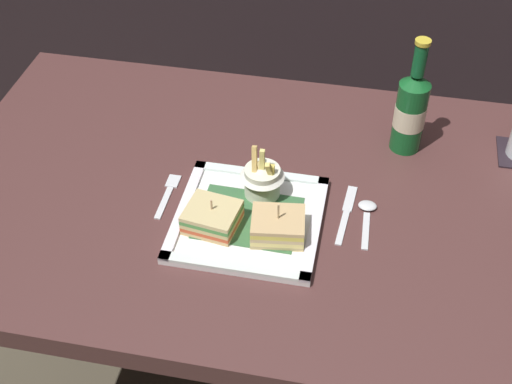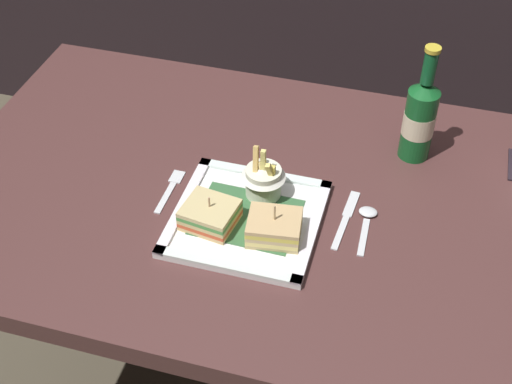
{
  "view_description": "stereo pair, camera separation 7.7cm",
  "coord_description": "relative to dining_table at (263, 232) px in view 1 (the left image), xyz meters",
  "views": [
    {
      "loc": [
        0.18,
        -0.98,
        1.7
      ],
      "look_at": [
        -0.01,
        -0.04,
        0.81
      ],
      "focal_mm": 49.43,
      "sensor_mm": 36.0,
      "label": 1
    },
    {
      "loc": [
        0.26,
        -0.96,
        1.7
      ],
      "look_at": [
        -0.01,
        -0.04,
        0.81
      ],
      "focal_mm": 49.43,
      "sensor_mm": 36.0,
      "label": 2
    }
  ],
  "objects": [
    {
      "name": "square_plate",
      "position": [
        -0.01,
        -0.08,
        0.11
      ],
      "size": [
        0.27,
        0.27,
        0.02
      ],
      "color": "white",
      "rests_on": "dining_table"
    },
    {
      "name": "sandwich_half_left",
      "position": [
        -0.07,
        -0.11,
        0.14
      ],
      "size": [
        0.1,
        0.1,
        0.06
      ],
      "color": "tan",
      "rests_on": "square_plate"
    },
    {
      "name": "spoon",
      "position": [
        0.2,
        -0.01,
        0.11
      ],
      "size": [
        0.03,
        0.13,
        0.01
      ],
      "color": "silver",
      "rests_on": "dining_table"
    },
    {
      "name": "beer_bottle",
      "position": [
        0.26,
        0.2,
        0.2
      ],
      "size": [
        0.06,
        0.06,
        0.25
      ],
      "color": "#135826",
      "rests_on": "dining_table"
    },
    {
      "name": "fork",
      "position": [
        -0.18,
        -0.04,
        0.11
      ],
      "size": [
        0.02,
        0.12,
        0.0
      ],
      "color": "silver",
      "rests_on": "dining_table"
    },
    {
      "name": "dining_table",
      "position": [
        0.0,
        0.0,
        0.0
      ],
      "size": [
        1.28,
        0.8,
        0.77
      ],
      "color": "#4C2C2A",
      "rests_on": "ground_plane"
    },
    {
      "name": "knife",
      "position": [
        0.16,
        -0.02,
        0.11
      ],
      "size": [
        0.03,
        0.16,
        0.0
      ],
      "color": "silver",
      "rests_on": "dining_table"
    },
    {
      "name": "fries_cup",
      "position": [
        0.0,
        -0.01,
        0.16
      ],
      "size": [
        0.08,
        0.08,
        0.11
      ],
      "color": "silver",
      "rests_on": "square_plate"
    },
    {
      "name": "sandwich_half_right",
      "position": [
        0.05,
        -0.11,
        0.14
      ],
      "size": [
        0.1,
        0.09,
        0.07
      ],
      "color": "tan",
      "rests_on": "square_plate"
    }
  ]
}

